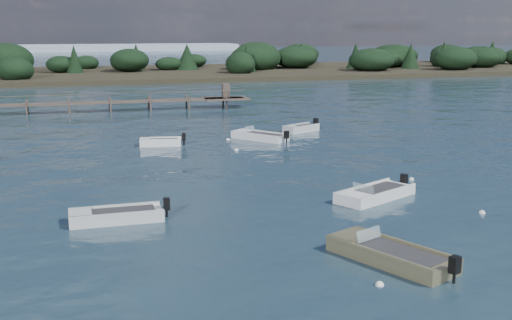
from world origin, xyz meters
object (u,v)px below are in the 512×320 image
object	(u,v)px
tender_far_grey_b	(301,130)
dinghy_near_olive	(390,257)
tender_far_white	(161,143)
dinghy_mid_white_a	(375,196)
dinghy_extra_a	(260,138)
dinghy_mid_grey	(116,218)

from	to	relation	value
tender_far_grey_b	dinghy_near_olive	size ratio (longest dim) A/B	0.67
tender_far_white	dinghy_mid_white_a	bearing A→B (deg)	-64.54
dinghy_mid_white_a	dinghy_near_olive	bearing A→B (deg)	-112.72
dinghy_extra_a	tender_far_white	size ratio (longest dim) A/B	1.32
tender_far_grey_b	dinghy_near_olive	distance (m)	31.75
dinghy_mid_white_a	tender_far_white	size ratio (longest dim) A/B	1.44
tender_far_grey_b	dinghy_mid_grey	xyz separation A→B (m)	(-17.43, -22.45, -0.02)
tender_far_white	dinghy_near_olive	bearing A→B (deg)	-79.15
dinghy_mid_grey	dinghy_near_olive	xyz separation A→B (m)	(9.95, -8.41, 0.02)
dinghy_mid_white_a	tender_far_grey_b	world-z (taller)	tender_far_grey_b
dinghy_mid_white_a	tender_far_grey_b	bearing A→B (deg)	80.22
dinghy_mid_white_a	tender_far_grey_b	xyz separation A→B (m)	(3.81, 22.12, 0.02)
dinghy_mid_white_a	dinghy_mid_grey	world-z (taller)	dinghy_mid_white_a
dinghy_near_olive	tender_far_white	bearing A→B (deg)	100.85
dinghy_mid_white_a	dinghy_mid_grey	xyz separation A→B (m)	(-13.61, -0.33, 0.00)
dinghy_extra_a	dinghy_mid_grey	xyz separation A→B (m)	(-12.79, -19.51, -0.01)
dinghy_extra_a	tender_far_white	world-z (taller)	dinghy_extra_a
dinghy_mid_white_a	tender_far_white	xyz separation A→B (m)	(-8.93, 18.76, 0.01)
dinghy_extra_a	tender_far_grey_b	world-z (taller)	dinghy_extra_a
dinghy_extra_a	dinghy_mid_grey	world-z (taller)	dinghy_extra_a
tender_far_white	dinghy_near_olive	world-z (taller)	dinghy_near_olive
tender_far_white	tender_far_grey_b	bearing A→B (deg)	14.75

